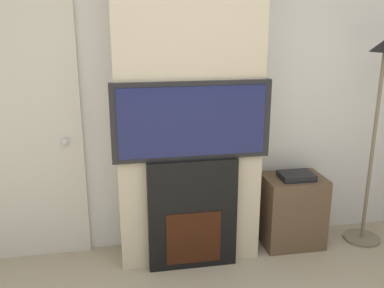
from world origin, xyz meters
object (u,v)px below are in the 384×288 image
Objects in this scene: television at (192,121)px; floor_lamp at (377,115)px; fireplace at (192,214)px; media_stand at (292,210)px.

floor_lamp reaches higher than television.
fireplace is 0.93m from media_stand.
television is 1.26m from media_stand.
fireplace is at bearing -175.79° from floor_lamp.
floor_lamp is 2.62× the size of media_stand.
television is 1.56m from floor_lamp.
fireplace is at bearing -169.16° from media_stand.
television reaches higher than fireplace.
media_stand is at bearing 174.84° from floor_lamp.
media_stand is (0.90, 0.17, -0.12)m from fireplace.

